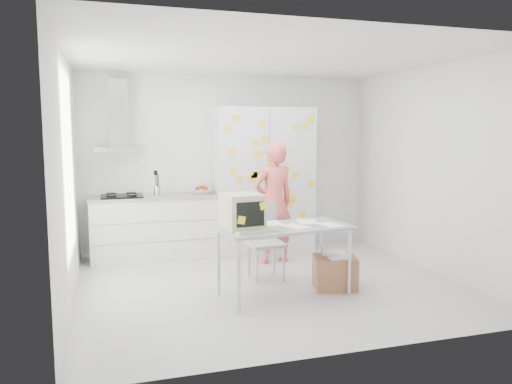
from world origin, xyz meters
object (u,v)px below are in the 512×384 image
object	(u,v)px
desk	(258,219)
cardboard_box	(335,272)
person	(273,203)
chair	(264,237)

from	to	relation	value
desk	cardboard_box	world-z (taller)	desk
person	desk	bearing A→B (deg)	53.32
cardboard_box	desk	bearing A→B (deg)	-177.29
desk	chair	world-z (taller)	desk
person	chair	world-z (taller)	person
person	desk	size ratio (longest dim) A/B	1.10
chair	cardboard_box	bearing A→B (deg)	-45.64
person	chair	xyz separation A→B (m)	(-0.36, -0.69, -0.32)
chair	cardboard_box	xyz separation A→B (m)	(0.67, -0.66, -0.33)
person	chair	distance (m)	0.85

